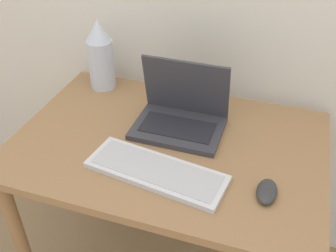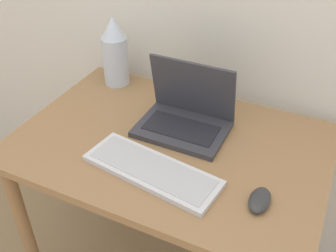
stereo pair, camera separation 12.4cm
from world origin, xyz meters
name	(u,v)px [view 2 (the right image)]	position (x,y,z in m)	size (l,w,h in m)	color
desk	(169,166)	(0.00, 0.36, 0.66)	(1.05, 0.71, 0.77)	olive
laptop	(186,115)	(0.01, 0.46, 0.83)	(0.31, 0.23, 0.24)	#333338
keyboard	(152,170)	(0.02, 0.19, 0.78)	(0.45, 0.21, 0.02)	silver
mouse	(260,200)	(0.35, 0.21, 0.79)	(0.06, 0.11, 0.03)	#2D2D2D
vase	(115,52)	(-0.37, 0.63, 0.92)	(0.10, 0.10, 0.29)	silver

